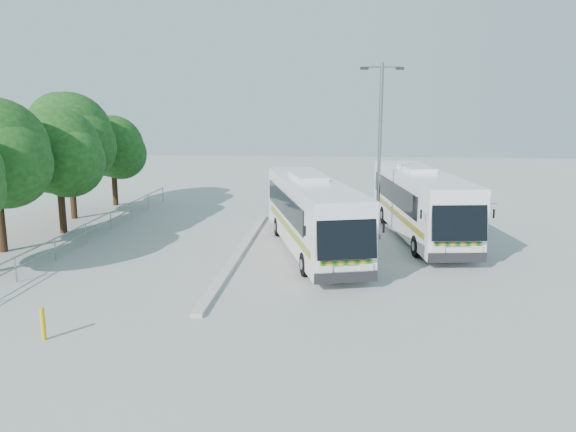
# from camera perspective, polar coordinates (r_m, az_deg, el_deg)

# --- Properties ---
(ground) EXTENTS (100.00, 100.00, 0.00)m
(ground) POSITION_cam_1_polar(r_m,az_deg,el_deg) (23.39, -0.15, -5.14)
(ground) COLOR #9E9E99
(ground) RESTS_ON ground
(kerb_divider) EXTENTS (0.40, 16.00, 0.15)m
(kerb_divider) POSITION_cam_1_polar(r_m,az_deg,el_deg) (25.58, -4.87, -3.56)
(kerb_divider) COLOR #B2B2AD
(kerb_divider) RESTS_ON ground
(railing) EXTENTS (0.06, 22.00, 1.00)m
(railing) POSITION_cam_1_polar(r_m,az_deg,el_deg) (29.58, -19.06, -0.80)
(railing) COLOR gray
(railing) RESTS_ON ground
(tree_far_c) EXTENTS (4.97, 4.69, 6.49)m
(tree_far_c) POSITION_cam_1_polar(r_m,az_deg,el_deg) (30.99, -22.25, 6.10)
(tree_far_c) COLOR #382314
(tree_far_c) RESTS_ON ground
(tree_far_d) EXTENTS (5.62, 5.30, 7.33)m
(tree_far_d) POSITION_cam_1_polar(r_m,az_deg,el_deg) (34.79, -21.28, 7.57)
(tree_far_d) COLOR #382314
(tree_far_d) RESTS_ON ground
(tree_far_e) EXTENTS (4.54, 4.28, 5.92)m
(tree_far_e) POSITION_cam_1_polar(r_m,az_deg,el_deg) (38.66, -17.32, 6.74)
(tree_far_e) COLOR #382314
(tree_far_e) RESTS_ON ground
(coach_main) EXTENTS (5.25, 11.83, 3.23)m
(coach_main) POSITION_cam_1_polar(r_m,az_deg,el_deg) (25.40, 2.47, 0.28)
(coach_main) COLOR white
(coach_main) RESTS_ON ground
(coach_adjacent) EXTENTS (3.87, 12.08, 3.30)m
(coach_adjacent) POSITION_cam_1_polar(r_m,az_deg,el_deg) (28.89, 13.26, 1.41)
(coach_adjacent) COLOR white
(coach_adjacent) RESTS_ON ground
(lamppost) EXTENTS (2.09, 0.49, 8.55)m
(lamppost) POSITION_cam_1_polar(r_m,az_deg,el_deg) (27.83, 9.31, 7.23)
(lamppost) COLOR gray
(lamppost) RESTS_ON ground
(bollard) EXTENTS (0.14, 0.14, 0.97)m
(bollard) POSITION_cam_1_polar(r_m,az_deg,el_deg) (17.67, -23.63, -10.01)
(bollard) COLOR gold
(bollard) RESTS_ON ground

